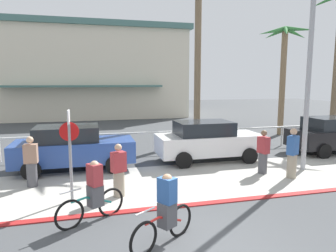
% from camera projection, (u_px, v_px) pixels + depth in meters
% --- Properties ---
extents(ground_plane, '(80.00, 80.00, 0.00)m').
position_uv_depth(ground_plane, '(129.00, 148.00, 15.58)').
color(ground_plane, '#424447').
extents(sidewalk_strip, '(44.00, 4.00, 0.02)m').
position_uv_depth(sidewalk_strip, '(152.00, 184.00, 10.02)').
color(sidewalk_strip, '#ADAAA0').
rests_on(sidewalk_strip, ground).
extents(curb_paint, '(44.00, 0.24, 0.03)m').
position_uv_depth(curb_paint, '(167.00, 207.00, 8.10)').
color(curb_paint, maroon).
rests_on(curb_paint, ground).
extents(building_backdrop, '(19.35, 11.88, 8.60)m').
position_uv_depth(building_backdrop, '(85.00, 72.00, 30.94)').
color(building_backdrop, beige).
rests_on(building_backdrop, ground).
extents(rail_fence, '(20.18, 0.08, 1.04)m').
position_uv_depth(rail_fence, '(133.00, 137.00, 14.03)').
color(rail_fence, white).
rests_on(rail_fence, ground).
extents(stop_sign_bike_lane, '(0.52, 0.56, 2.56)m').
position_uv_depth(stop_sign_bike_lane, '(70.00, 142.00, 8.32)').
color(stop_sign_bike_lane, gray).
rests_on(stop_sign_bike_lane, ground).
extents(streetlight_curb, '(0.24, 2.54, 7.50)m').
position_uv_depth(streetlight_curb, '(315.00, 55.00, 10.80)').
color(streetlight_curb, '#9EA0A5').
rests_on(streetlight_curb, ground).
extents(palm_tree_2, '(3.19, 2.77, 8.92)m').
position_uv_depth(palm_tree_2, '(198.00, 22.00, 16.34)').
color(palm_tree_2, '#756047').
rests_on(palm_tree_2, ground).
extents(palm_tree_3, '(3.38, 3.07, 6.72)m').
position_uv_depth(palm_tree_3, '(284.00, 56.00, 18.84)').
color(palm_tree_3, '#846B4C').
rests_on(palm_tree_3, ground).
extents(car_blue_1, '(4.40, 2.02, 1.69)m').
position_uv_depth(car_blue_1, '(73.00, 147.00, 11.53)').
color(car_blue_1, '#284793').
rests_on(car_blue_1, ground).
extents(car_white_2, '(4.40, 2.02, 1.69)m').
position_uv_depth(car_white_2, '(208.00, 141.00, 12.89)').
color(car_white_2, white).
rests_on(car_white_2, ground).
extents(car_black_3, '(4.40, 2.02, 1.69)m').
position_uv_depth(car_black_3, '(335.00, 134.00, 14.42)').
color(car_black_3, black).
rests_on(car_black_3, ground).
extents(cyclist_red_0, '(1.55, 1.06, 1.50)m').
position_uv_depth(cyclist_red_0, '(166.00, 211.00, 6.22)').
color(cyclist_red_0, black).
rests_on(cyclist_red_0, ground).
extents(cyclist_teal_1, '(1.62, 0.94, 1.50)m').
position_uv_depth(cyclist_teal_1, '(93.00, 193.00, 7.27)').
color(cyclist_teal_1, black).
rests_on(cyclist_teal_1, ground).
extents(pedestrian_0, '(0.41, 0.34, 1.63)m').
position_uv_depth(pedestrian_0, '(31.00, 164.00, 9.63)').
color(pedestrian_0, '#4C4C51').
rests_on(pedestrian_0, ground).
extents(pedestrian_1, '(0.47, 0.43, 1.76)m').
position_uv_depth(pedestrian_1, '(292.00, 155.00, 10.50)').
color(pedestrian_1, gray).
rests_on(pedestrian_1, ground).
extents(pedestrian_2, '(0.39, 0.45, 1.61)m').
position_uv_depth(pedestrian_2, '(263.00, 154.00, 11.05)').
color(pedestrian_2, '#4C4C51').
rests_on(pedestrian_2, ground).
extents(pedestrian_3, '(0.47, 0.42, 1.57)m').
position_uv_depth(pedestrian_3, '(119.00, 173.00, 8.79)').
color(pedestrian_3, gray).
rests_on(pedestrian_3, ground).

